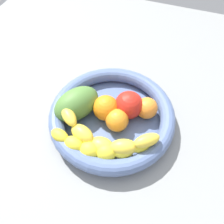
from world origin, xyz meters
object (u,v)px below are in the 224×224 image
(tomato_red, at_px, (129,105))
(orange_mid_right, at_px, (147,108))
(banana_draped_left, at_px, (103,139))
(orange_mid_left, at_px, (117,120))
(orange_front, at_px, (106,108))
(banana_draped_right, at_px, (98,148))
(fruit_bowl, at_px, (112,116))
(mango_green, at_px, (77,104))

(tomato_red, bearing_deg, orange_mid_right, -165.05)
(banana_draped_left, bearing_deg, tomato_red, -103.33)
(orange_mid_right, relative_size, tomato_red, 0.77)
(banana_draped_left, relative_size, orange_mid_left, 4.46)
(orange_front, height_order, orange_mid_left, orange_front)
(orange_mid_right, distance_m, tomato_red, 0.04)
(orange_front, xyz_separation_m, tomato_red, (-0.05, -0.02, 0.00))
(banana_draped_right, relative_size, orange_front, 3.61)
(banana_draped_right, relative_size, tomato_red, 3.28)
(orange_front, bearing_deg, fruit_bowl, 163.19)
(banana_draped_right, bearing_deg, banana_draped_left, -102.54)
(orange_mid_right, height_order, mango_green, mango_green)
(orange_mid_right, distance_m, mango_green, 0.17)
(banana_draped_left, height_order, tomato_red, tomato_red)
(fruit_bowl, bearing_deg, orange_front, -16.81)
(banana_draped_left, xyz_separation_m, orange_front, (0.02, -0.08, -0.00))
(fruit_bowl, bearing_deg, tomato_red, -137.30)
(fruit_bowl, distance_m, orange_mid_left, 0.03)
(orange_mid_left, relative_size, mango_green, 0.47)
(orange_mid_left, bearing_deg, banana_draped_right, 79.03)
(orange_mid_left, height_order, tomato_red, tomato_red)
(banana_draped_left, relative_size, orange_mid_right, 4.57)
(banana_draped_right, bearing_deg, orange_mid_right, -117.63)
(banana_draped_left, relative_size, tomato_red, 3.53)
(banana_draped_right, distance_m, tomato_red, 0.13)
(orange_mid_left, bearing_deg, fruit_bowl, -42.15)
(banana_draped_left, bearing_deg, banana_draped_right, 77.46)
(banana_draped_right, relative_size, orange_mid_right, 4.24)
(fruit_bowl, xyz_separation_m, orange_mid_right, (-0.08, -0.04, 0.02))
(banana_draped_right, xyz_separation_m, orange_mid_left, (-0.02, -0.08, 0.00))
(banana_draped_right, distance_m, orange_front, 0.10)
(orange_mid_left, bearing_deg, banana_draped_left, 79.53)
(orange_front, relative_size, mango_green, 0.54)
(banana_draped_right, height_order, orange_mid_left, orange_mid_left)
(fruit_bowl, xyz_separation_m, orange_front, (0.02, -0.01, 0.02))
(mango_green, bearing_deg, fruit_bowl, -173.49)
(banana_draped_left, height_order, mango_green, mango_green)
(orange_mid_left, xyz_separation_m, orange_mid_right, (-0.06, -0.06, -0.00))
(fruit_bowl, xyz_separation_m, banana_draped_right, (-0.00, 0.10, 0.02))
(fruit_bowl, relative_size, orange_front, 4.88)
(fruit_bowl, distance_m, mango_green, 0.09)
(banana_draped_left, bearing_deg, orange_mid_left, -100.47)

